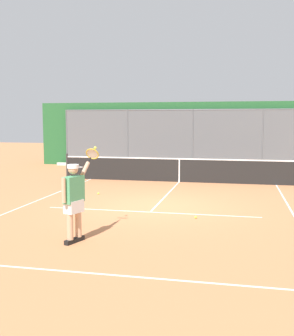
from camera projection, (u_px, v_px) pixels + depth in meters
ground_plane at (156, 206)px, 12.05m from camera, size 60.00×60.00×0.00m
court_line_markings at (149, 214)px, 11.06m from camera, size 7.56×10.31×0.01m
fence_backdrop at (194, 135)px, 21.98m from camera, size 16.87×1.37×3.41m
tennis_net at (179, 170)px, 16.69m from camera, size 9.72×0.09×1.07m
tennis_player at (74, 197)px, 8.39m from camera, size 0.43×1.37×1.90m
tennis_ball_near_baseline at (98, 193)px, 13.95m from camera, size 0.07×0.07×0.07m
tennis_ball_near_net at (196, 217)px, 10.54m from camera, size 0.07×0.07×0.07m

